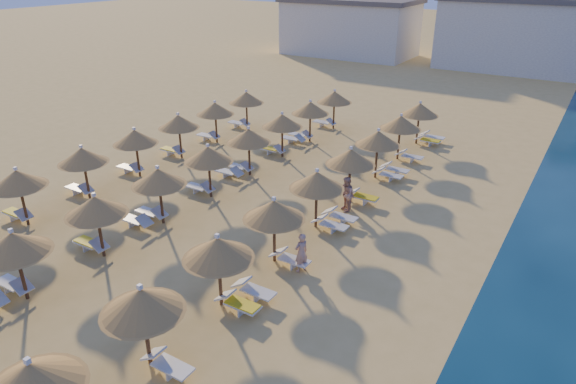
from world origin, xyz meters
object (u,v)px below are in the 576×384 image
Objects in this scene: parasol_row_west at (158,178)px; beachgoer_c at (346,193)px; beachgoer_b at (346,194)px; beachgoer_a at (301,253)px; parasol_row_east at (274,211)px.

parasol_row_west is 21.93× the size of beachgoer_c.
beachgoer_a is at bearing -8.87° from beachgoer_b.
parasol_row_east is 5.54m from beachgoer_b.
beachgoer_b is 1.05× the size of beachgoer_c.
beachgoer_b is 0.19m from beachgoer_c.
beachgoer_b is at bearing -147.98° from beachgoer_a.
beachgoer_b is (0.42, 5.36, -1.32)m from parasol_row_east.
beachgoer_c is (-0.88, 5.59, 0.01)m from beachgoer_a.
beachgoer_c is at bearing -147.57° from beachgoer_a.
parasol_row_west is 8.39m from beachgoer_b.
beachgoer_a is 5.66m from beachgoer_c.
parasol_row_east is 22.30× the size of beachgoer_a.
beachgoer_c is at bearing 86.34° from parasol_row_east.
parasol_row_west is 22.30× the size of beachgoer_a.
beachgoer_c is at bearing -176.14° from beachgoer_b.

